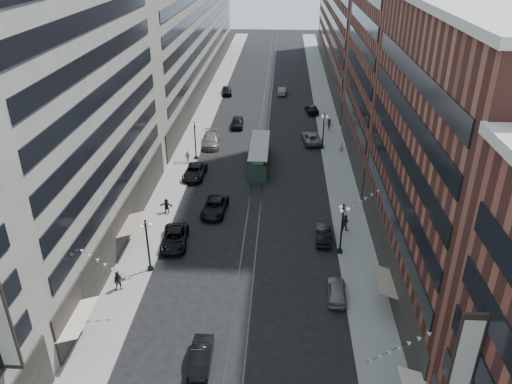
% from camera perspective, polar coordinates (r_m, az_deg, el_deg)
% --- Properties ---
extents(ground, '(220.00, 220.00, 0.00)m').
position_cam_1_polar(ground, '(76.17, 0.64, 5.07)').
color(ground, black).
rests_on(ground, ground).
extents(sidewalk_west, '(4.00, 180.00, 0.15)m').
position_cam_1_polar(sidewalk_west, '(86.59, -6.41, 7.71)').
color(sidewalk_west, gray).
rests_on(sidewalk_west, ground).
extents(sidewalk_east, '(4.00, 180.00, 0.15)m').
position_cam_1_polar(sidewalk_east, '(85.81, 8.37, 7.41)').
color(sidewalk_east, gray).
rests_on(sidewalk_east, ground).
extents(rail_west, '(0.12, 180.00, 0.02)m').
position_cam_1_polar(rail_west, '(85.54, 0.47, 7.59)').
color(rail_west, '#2D2D33').
rests_on(rail_west, ground).
extents(rail_east, '(0.12, 180.00, 0.02)m').
position_cam_1_polar(rail_east, '(85.49, 1.42, 7.57)').
color(rail_east, '#2D2D33').
rests_on(rail_east, ground).
extents(building_west_mid, '(8.00, 36.00, 28.00)m').
position_cam_1_polar(building_west_mid, '(50.12, -20.83, 8.44)').
color(building_west_mid, '#A7A394').
rests_on(building_west_mid, ground).
extents(building_west_far, '(8.00, 90.00, 26.00)m').
position_cam_1_polar(building_west_far, '(109.54, -7.83, 18.68)').
color(building_west_far, '#A7A394').
rests_on(building_west_far, ground).
extents(building_east_mid, '(8.00, 30.00, 24.00)m').
position_cam_1_polar(building_east_mid, '(44.21, 21.31, 3.17)').
color(building_east_mid, brown).
rests_on(building_east_mid, ground).
extents(building_east_tower, '(8.00, 26.00, 42.00)m').
position_cam_1_polar(building_east_tower, '(68.42, 15.86, 19.81)').
color(building_east_tower, brown).
rests_on(building_east_tower, ground).
extents(building_east_far, '(8.00, 72.00, 24.00)m').
position_cam_1_polar(building_east_far, '(117.56, 10.50, 18.57)').
color(building_east_far, brown).
rests_on(building_east_far, ground).
extents(lamppost_sw_far, '(1.03, 1.14, 5.52)m').
position_cam_1_polar(lamppost_sw_far, '(47.80, -12.28, -5.79)').
color(lamppost_sw_far, black).
rests_on(lamppost_sw_far, sidewalk_west).
extents(lamppost_sw_mid, '(1.03, 1.14, 5.52)m').
position_cam_1_polar(lamppost_sw_mid, '(71.39, -6.97, 5.99)').
color(lamppost_sw_mid, black).
rests_on(lamppost_sw_mid, sidewalk_west).
extents(lamppost_se_far, '(1.03, 1.14, 5.52)m').
position_cam_1_polar(lamppost_se_far, '(49.96, 9.79, -3.98)').
color(lamppost_se_far, black).
rests_on(lamppost_se_far, sidewalk_east).
extents(lamppost_se_mid, '(1.03, 1.14, 5.52)m').
position_cam_1_polar(lamppost_se_mid, '(75.26, 7.72, 7.06)').
color(lamppost_se_mid, black).
rests_on(lamppost_se_mid, sidewalk_east).
extents(streetcar, '(2.55, 11.51, 3.18)m').
position_cam_1_polar(streetcar, '(69.47, 0.39, 4.14)').
color(streetcar, '#253B2C').
rests_on(streetcar, ground).
extents(car_2, '(3.08, 5.79, 1.55)m').
position_cam_1_polar(car_2, '(52.51, -9.28, -5.24)').
color(car_2, black).
rests_on(car_2, ground).
extents(car_4, '(1.87, 4.27, 1.43)m').
position_cam_1_polar(car_4, '(45.48, 9.19, -11.07)').
color(car_4, slate).
rests_on(car_4, ground).
extents(car_5, '(1.60, 4.37, 1.43)m').
position_cam_1_polar(car_5, '(39.29, -6.31, -18.23)').
color(car_5, black).
rests_on(car_5, ground).
extents(pedestrian_2, '(0.97, 0.61, 1.89)m').
position_cam_1_polar(pedestrian_2, '(47.01, -15.44, -9.79)').
color(pedestrian_2, black).
rests_on(pedestrian_2, sidewalk_west).
extents(pedestrian_4, '(0.58, 0.98, 1.56)m').
position_cam_1_polar(pedestrian_4, '(38.76, 16.76, -19.86)').
color(pedestrian_4, '#AAA08D').
rests_on(pedestrian_4, sidewalk_east).
extents(car_7, '(2.82, 5.71, 1.56)m').
position_cam_1_polar(car_7, '(66.81, -7.01, 2.31)').
color(car_7, black).
rests_on(car_7, ground).
extents(car_8, '(3.16, 6.31, 1.76)m').
position_cam_1_polar(car_8, '(77.14, -5.16, 5.95)').
color(car_8, '#625E57').
rests_on(car_8, ground).
extents(car_9, '(2.55, 5.03, 1.64)m').
position_cam_1_polar(car_9, '(103.52, -3.37, 11.50)').
color(car_9, black).
rests_on(car_9, ground).
extents(car_10, '(1.74, 4.53, 1.47)m').
position_cam_1_polar(car_10, '(53.05, 7.72, -4.81)').
color(car_10, black).
rests_on(car_10, ground).
extents(car_11, '(3.37, 6.06, 1.60)m').
position_cam_1_polar(car_11, '(78.35, 6.37, 6.17)').
color(car_11, '#65625A').
rests_on(car_11, ground).
extents(car_12, '(2.60, 5.20, 1.45)m').
position_cam_1_polar(car_12, '(92.43, 6.42, 9.39)').
color(car_12, black).
rests_on(car_12, ground).
extents(car_13, '(2.19, 4.95, 1.66)m').
position_cam_1_polar(car_13, '(84.69, -2.15, 7.95)').
color(car_13, black).
rests_on(car_13, ground).
extents(car_14, '(1.80, 4.58, 1.48)m').
position_cam_1_polar(car_14, '(103.47, 3.02, 11.45)').
color(car_14, slate).
rests_on(car_14, ground).
extents(pedestrian_5, '(1.63, 0.59, 1.72)m').
position_cam_1_polar(pedestrian_5, '(58.33, -10.19, -1.56)').
color(pedestrian_5, black).
rests_on(pedestrian_5, sidewalk_west).
extents(pedestrian_6, '(1.15, 0.86, 1.78)m').
position_cam_1_polar(pedestrian_6, '(70.92, -7.80, 4.00)').
color(pedestrian_6, '#A8A18B').
rests_on(pedestrian_6, sidewalk_west).
extents(pedestrian_7, '(1.00, 0.89, 1.81)m').
position_cam_1_polar(pedestrian_7, '(54.93, 10.14, -3.42)').
color(pedestrian_7, black).
rests_on(pedestrian_7, sidewalk_east).
extents(pedestrian_8, '(0.65, 0.46, 1.68)m').
position_cam_1_polar(pedestrian_8, '(74.81, 9.71, 5.07)').
color(pedestrian_8, '#B4A895').
rests_on(pedestrian_8, sidewalk_east).
extents(pedestrian_9, '(1.30, 0.65, 1.93)m').
position_cam_1_polar(pedestrian_9, '(83.56, 8.35, 7.62)').
color(pedestrian_9, black).
rests_on(pedestrian_9, sidewalk_east).
extents(car_extra_0, '(2.98, 5.75, 1.55)m').
position_cam_1_polar(car_extra_0, '(57.81, -4.75, -1.73)').
color(car_extra_0, black).
rests_on(car_extra_0, ground).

